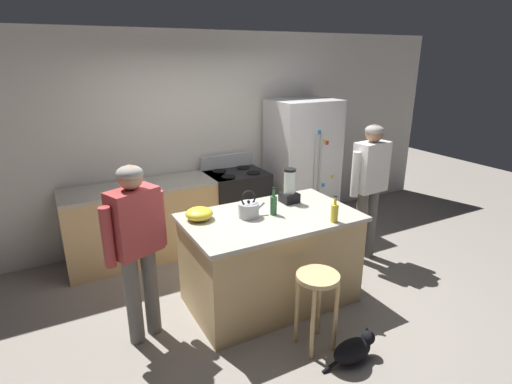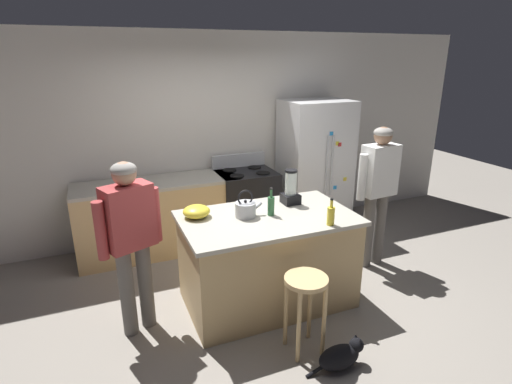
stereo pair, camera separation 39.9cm
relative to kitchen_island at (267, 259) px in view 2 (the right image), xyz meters
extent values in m
plane|color=gray|center=(0.00, 0.00, -0.47)|extent=(14.00, 14.00, 0.00)
cube|color=silver|center=(0.00, 1.95, 0.88)|extent=(8.00, 0.10, 2.70)
cube|color=tan|center=(0.00, 0.00, -0.02)|extent=(1.61, 0.94, 0.89)
cube|color=#B2AD9E|center=(0.00, 0.00, 0.44)|extent=(1.67, 1.00, 0.04)
cube|color=tan|center=(-0.80, 1.55, -0.02)|extent=(2.00, 0.64, 0.89)
cube|color=#B2AD9E|center=(-0.80, 1.55, 0.44)|extent=(2.00, 0.64, 0.04)
cube|color=silver|center=(1.39, 1.50, 0.44)|extent=(0.90, 0.70, 1.83)
cylinder|color=#B7BABF|center=(1.35, 1.13, 0.54)|extent=(0.02, 0.02, 0.82)
cylinder|color=#B7BABF|center=(1.43, 1.13, 0.54)|extent=(0.02, 0.02, 0.82)
cube|color=#268CD8|center=(1.40, 1.15, 0.97)|extent=(0.05, 0.01, 0.05)
cube|color=yellow|center=(1.51, 1.15, 0.83)|extent=(0.05, 0.01, 0.05)
cube|color=#268CD8|center=(1.51, 1.15, 0.22)|extent=(0.05, 0.01, 0.05)
cube|color=red|center=(1.54, 1.15, 0.81)|extent=(0.05, 0.01, 0.05)
cube|color=yellow|center=(1.67, 1.15, 0.32)|extent=(0.05, 0.01, 0.05)
cube|color=black|center=(0.36, 1.52, 0.00)|extent=(0.76, 0.64, 0.93)
cube|color=black|center=(0.36, 1.20, -0.05)|extent=(0.60, 0.01, 0.24)
cube|color=#B7BABF|center=(0.36, 1.81, 0.55)|extent=(0.76, 0.06, 0.18)
cylinder|color=black|center=(0.18, 1.37, 0.47)|extent=(0.18, 0.18, 0.01)
cylinder|color=black|center=(0.54, 1.37, 0.47)|extent=(0.18, 0.18, 0.01)
cylinder|color=black|center=(0.18, 1.67, 0.47)|extent=(0.18, 0.18, 0.01)
cylinder|color=black|center=(0.54, 1.67, 0.47)|extent=(0.18, 0.18, 0.01)
cylinder|color=#66605B|center=(-1.35, 0.00, -0.05)|extent=(0.17, 0.17, 0.83)
cylinder|color=#66605B|center=(-1.18, 0.07, -0.05)|extent=(0.17, 0.17, 0.83)
cube|color=#B23F3F|center=(-1.27, 0.03, 0.64)|extent=(0.45, 0.35, 0.55)
cylinder|color=#B23F3F|center=(-1.50, -0.06, 0.59)|extent=(0.12, 0.12, 0.50)
cylinder|color=#B23F3F|center=(-1.03, 0.13, 0.59)|extent=(0.12, 0.12, 0.50)
sphere|color=tan|center=(-1.27, 0.03, 1.02)|extent=(0.26, 0.26, 0.20)
ellipsoid|color=gray|center=(-1.27, 0.03, 1.05)|extent=(0.27, 0.27, 0.12)
cylinder|color=#66605B|center=(1.56, 0.24, -0.03)|extent=(0.14, 0.14, 0.88)
cylinder|color=#66605B|center=(1.39, 0.22, -0.03)|extent=(0.14, 0.14, 0.88)
cube|color=white|center=(1.47, 0.23, 0.70)|extent=(0.42, 0.25, 0.58)
cylinder|color=white|center=(1.72, 0.25, 0.65)|extent=(0.10, 0.10, 0.52)
cylinder|color=white|center=(1.23, 0.21, 0.65)|extent=(0.10, 0.10, 0.52)
sphere|color=#8C664C|center=(1.47, 0.23, 1.09)|extent=(0.22, 0.22, 0.20)
ellipsoid|color=gray|center=(1.47, 0.23, 1.13)|extent=(0.23, 0.23, 0.12)
cylinder|color=tan|center=(-0.01, -0.79, 0.21)|extent=(0.36, 0.36, 0.04)
cylinder|color=tan|center=(-0.12, -0.90, -0.14)|extent=(0.04, 0.04, 0.65)
cylinder|color=tan|center=(0.11, -0.90, -0.14)|extent=(0.04, 0.04, 0.65)
cylinder|color=tan|center=(-0.12, -0.67, -0.14)|extent=(0.04, 0.04, 0.65)
cylinder|color=tan|center=(0.11, -0.67, -0.14)|extent=(0.04, 0.04, 0.65)
ellipsoid|color=black|center=(0.15, -1.09, -0.37)|extent=(0.36, 0.18, 0.20)
sphere|color=black|center=(0.31, -1.09, -0.30)|extent=(0.12, 0.12, 0.12)
cone|color=black|center=(0.32, -1.12, -0.24)|extent=(0.04, 0.04, 0.03)
cone|color=black|center=(0.32, -1.06, -0.24)|extent=(0.04, 0.04, 0.03)
cylinder|color=black|center=(-0.05, -1.09, -0.43)|extent=(0.20, 0.03, 0.10)
cube|color=black|center=(0.36, 0.24, 0.51)|extent=(0.17, 0.17, 0.10)
cylinder|color=silver|center=(0.36, 0.24, 0.68)|extent=(0.12, 0.12, 0.24)
cylinder|color=black|center=(0.36, 0.24, 0.81)|extent=(0.12, 0.12, 0.02)
cylinder|color=#2D6638|center=(0.04, 0.01, 0.56)|extent=(0.07, 0.07, 0.18)
cylinder|color=#2D6638|center=(0.04, 0.01, 0.69)|extent=(0.03, 0.03, 0.08)
cylinder|color=black|center=(0.04, 0.01, 0.73)|extent=(0.03, 0.03, 0.02)
cylinder|color=yellow|center=(0.44, -0.41, 0.55)|extent=(0.07, 0.07, 0.17)
cylinder|color=yellow|center=(0.44, -0.41, 0.67)|extent=(0.03, 0.03, 0.07)
cylinder|color=black|center=(0.44, -0.41, 0.71)|extent=(0.03, 0.03, 0.02)
ellipsoid|color=yellow|center=(-0.64, 0.23, 0.52)|extent=(0.26, 0.26, 0.12)
cylinder|color=#B7BABF|center=(-0.20, 0.07, 0.53)|extent=(0.20, 0.20, 0.14)
sphere|color=black|center=(-0.20, 0.07, 0.62)|extent=(0.03, 0.03, 0.03)
cylinder|color=#B7BABF|center=(-0.07, 0.07, 0.56)|extent=(0.09, 0.03, 0.08)
torus|color=black|center=(-0.20, 0.07, 0.65)|extent=(0.16, 0.02, 0.16)
camera|label=1|loc=(-1.83, -3.11, 1.93)|focal=28.35mm
camera|label=2|loc=(-1.47, -3.28, 1.93)|focal=28.35mm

